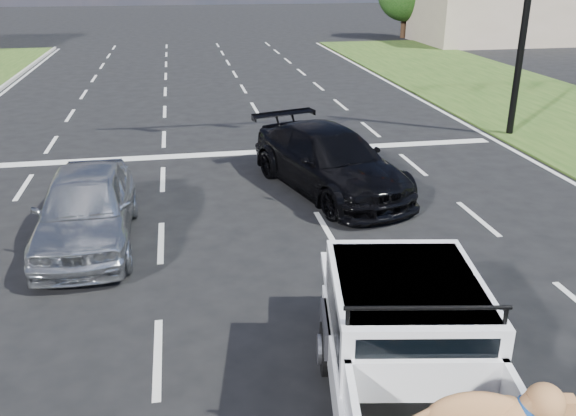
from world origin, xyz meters
name	(u,v)px	position (x,y,z in m)	size (l,w,h in m)	color
ground	(276,345)	(0.00, 0.00, 0.00)	(160.00, 160.00, 0.00)	black
road_markings	(234,194)	(0.00, 6.56, 0.01)	(17.75, 60.00, 0.01)	silver
building_right	(505,16)	(22.00, 34.00, 1.80)	(12.00, 7.00, 3.60)	tan
pickup_truck	(422,391)	(1.24, -2.48, 0.94)	(2.75, 5.54, 1.99)	black
silver_sedan	(86,208)	(-3.17, 4.24, 0.78)	(1.83, 4.56, 1.55)	#B0B3B8
black_coupe	(330,161)	(2.39, 6.39, 0.78)	(2.19, 5.38, 1.56)	black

